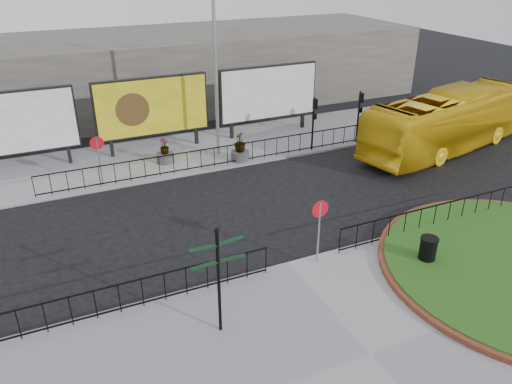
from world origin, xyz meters
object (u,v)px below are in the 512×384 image
lamp_post (216,68)px  bus (449,121)px  billboard_mid (152,107)px  planter_a (165,154)px  fingerpost_sign (218,271)px  litter_bin (428,251)px  planter_c (240,149)px

lamp_post → bus: bearing=-20.4°
billboard_mid → planter_a: billboard_mid is taller
fingerpost_sign → planter_a: size_ratio=2.62×
lamp_post → fingerpost_sign: 14.43m
lamp_post → planter_a: 5.21m
fingerpost_sign → litter_bin: size_ratio=3.28×
litter_bin → planter_c: 11.97m
bus → planter_c: 11.77m
planter_a → planter_c: (3.70, -1.40, 0.16)m
fingerpost_sign → bus: (16.98, 8.83, -0.56)m
litter_bin → planter_c: planter_c is taller
bus → planter_a: (-15.03, 4.47, -1.10)m
fingerpost_sign → planter_c: bearing=65.7°
fingerpost_sign → bus: bearing=28.6°
litter_bin → bus: 12.55m
bus → planter_c: size_ratio=7.55×
fingerpost_sign → planter_a: (1.96, 13.30, -1.65)m
fingerpost_sign → billboard_mid: bearing=83.8°
fingerpost_sign → planter_c: (5.66, 11.90, -1.49)m
billboard_mid → bus: billboard_mid is taller
planter_a → billboard_mid: bearing=90.0°
lamp_post → fingerpost_sign: (-4.96, -13.30, -2.60)m
planter_a → planter_c: planter_c is taller
bus → lamp_post: bearing=57.4°
fingerpost_sign → planter_a: bearing=82.8°
planter_c → fingerpost_sign: bearing=-115.4°
billboard_mid → planter_c: 5.34m
billboard_mid → litter_bin: 16.38m
bus → planter_a: bearing=61.2°
litter_bin → planter_a: 14.45m
lamp_post → planter_a: lamp_post is taller
litter_bin → planter_c: bearing=101.1°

